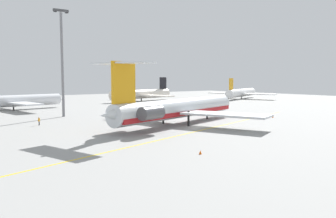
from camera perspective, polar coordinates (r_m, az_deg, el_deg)
ground at (r=71.63m, az=4.57°, el=-2.97°), size 288.25×288.25×0.00m
main_jetliner at (r=74.10m, az=1.29°, el=0.09°), size 44.04×39.46×13.05m
airliner_mid_left at (r=119.61m, az=-23.85°, el=1.25°), size 32.41×32.16×9.68m
airliner_mid_right at (r=150.15m, az=-4.71°, el=2.47°), size 34.60×34.42×10.36m
airliner_far_right at (r=170.64m, az=12.16°, el=2.66°), size 32.21×32.36×9.93m
ground_crew_near_nose at (r=78.50m, az=-20.57°, el=-1.73°), size 0.44×0.29×1.82m
ground_crew_near_tail at (r=102.54m, az=-2.08°, el=0.13°), size 0.44×0.28×1.73m
safety_cone_nose at (r=46.41m, az=5.37°, el=-7.13°), size 0.40×0.40×0.55m
safety_cone_wingtip at (r=91.92m, az=16.95°, el=-1.20°), size 0.40×0.40×0.55m
taxiway_centreline at (r=69.01m, az=6.44°, el=-3.30°), size 81.95×23.66×0.01m
light_mast at (r=93.97m, az=-17.12°, el=7.94°), size 4.00×0.70×27.60m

